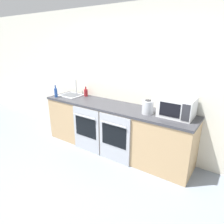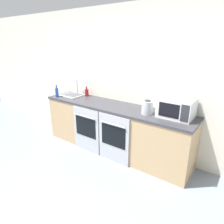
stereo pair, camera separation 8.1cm
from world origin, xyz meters
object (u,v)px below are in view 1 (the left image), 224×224
at_px(oven_right, 114,139).
at_px(sink, 71,95).
at_px(oven_left, 86,130).
at_px(microwave, 177,107).
at_px(bottle_red, 86,92).
at_px(bottle_blue, 56,92).
at_px(kettle, 148,107).

distance_m(oven_right, sink, 1.50).
distance_m(oven_left, microwave, 1.67).
xyz_separation_m(oven_left, bottle_red, (-0.45, 0.52, 0.55)).
height_order(bottle_blue, kettle, bottle_blue).
relative_size(microwave, kettle, 2.24).
bearing_deg(sink, oven_left, -27.84).
xyz_separation_m(oven_right, sink, (-1.37, 0.39, 0.48)).
xyz_separation_m(oven_left, sink, (-0.74, 0.39, 0.48)).
xyz_separation_m(oven_right, bottle_red, (-1.07, 0.52, 0.55)).
bearing_deg(oven_right, sink, 164.08).
height_order(microwave, bottle_red, microwave).
relative_size(oven_left, kettle, 3.78).
distance_m(oven_left, bottle_blue, 1.07).
bearing_deg(sink, kettle, -3.94).
bearing_deg(microwave, bottle_red, 176.49).
bearing_deg(bottle_blue, oven_right, -4.35).
distance_m(oven_right, bottle_red, 1.31).
xyz_separation_m(bottle_red, bottle_blue, (-0.46, -0.41, 0.02)).
relative_size(bottle_red, bottle_blue, 0.81).
distance_m(bottle_blue, kettle, 1.99).
height_order(oven_left, sink, sink).
xyz_separation_m(microwave, sink, (-2.24, -0.01, -0.13)).
relative_size(microwave, bottle_red, 2.50).
relative_size(bottle_red, kettle, 0.90).
distance_m(oven_left, sink, 0.97).
bearing_deg(kettle, oven_right, -149.75).
height_order(oven_left, oven_right, same).
bearing_deg(kettle, sink, 176.06).
bearing_deg(kettle, microwave, 18.70).
bearing_deg(oven_right, kettle, 30.25).
relative_size(oven_right, microwave, 1.69).
distance_m(microwave, bottle_blue, 2.42).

